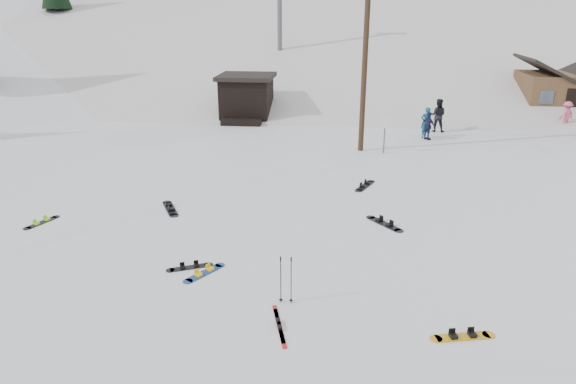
# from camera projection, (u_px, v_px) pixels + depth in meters

# --- Properties ---
(ground) EXTENTS (200.00, 200.00, 0.00)m
(ground) POSITION_uv_depth(u_px,v_px,m) (292.00, 298.00, 12.64)
(ground) COLOR white
(ground) RESTS_ON ground
(ski_slope) EXTENTS (60.00, 85.24, 65.97)m
(ski_slope) POSITION_uv_depth(u_px,v_px,m) (333.00, 156.00, 68.12)
(ski_slope) COLOR silver
(ski_slope) RESTS_ON ground
(ridge_left) EXTENTS (47.54, 95.03, 58.38)m
(ridge_left) POSITION_uv_depth(u_px,v_px,m) (47.00, 155.00, 64.88)
(ridge_left) COLOR white
(ridge_left) RESTS_ON ground
(treeline_left) EXTENTS (20.00, 64.00, 10.00)m
(treeline_left) POSITION_uv_depth(u_px,v_px,m) (7.00, 74.00, 53.44)
(treeline_left) COLOR black
(treeline_left) RESTS_ON ground
(treeline_crest) EXTENTS (50.00, 6.00, 10.00)m
(treeline_crest) POSITION_uv_depth(u_px,v_px,m) (340.00, 45.00, 92.96)
(treeline_crest) COLOR black
(treeline_crest) RESTS_ON ski_slope
(utility_pole) EXTENTS (2.00, 0.26, 9.00)m
(utility_pole) POSITION_uv_depth(u_px,v_px,m) (365.00, 53.00, 23.91)
(utility_pole) COLOR #3A2819
(utility_pole) RESTS_ON ground
(trail_sign) EXTENTS (0.50, 0.09, 1.85)m
(trail_sign) POSITION_uv_depth(u_px,v_px,m) (385.00, 127.00, 24.57)
(trail_sign) COLOR #595B60
(trail_sign) RESTS_ON ground
(lift_hut) EXTENTS (3.40, 4.10, 2.75)m
(lift_hut) POSITION_uv_depth(u_px,v_px,m) (247.00, 97.00, 32.23)
(lift_hut) COLOR black
(lift_hut) RESTS_ON ground
(cabin) EXTENTS (5.39, 4.40, 3.77)m
(cabin) POSITION_uv_depth(u_px,v_px,m) (561.00, 93.00, 33.02)
(cabin) COLOR brown
(cabin) RESTS_ON ground
(hero_snowboard) EXTENTS (0.89, 1.22, 0.10)m
(hero_snowboard) POSITION_uv_depth(u_px,v_px,m) (204.00, 273.00, 13.78)
(hero_snowboard) COLOR navy
(hero_snowboard) RESTS_ON ground
(hero_skis) EXTENTS (0.53, 1.62, 0.09)m
(hero_skis) POSITION_uv_depth(u_px,v_px,m) (279.00, 325.00, 11.52)
(hero_skis) COLOR #AE1115
(hero_skis) RESTS_ON ground
(ski_poles) EXTENTS (0.34, 0.09, 1.23)m
(ski_poles) POSITION_uv_depth(u_px,v_px,m) (286.00, 279.00, 12.24)
(ski_poles) COLOR black
(ski_poles) RESTS_ON ground
(board_scatter_a) EXTENTS (1.20, 0.67, 0.09)m
(board_scatter_a) POSITION_uv_depth(u_px,v_px,m) (190.00, 267.00, 14.07)
(board_scatter_a) COLOR black
(board_scatter_a) RESTS_ON ground
(board_scatter_b) EXTENTS (0.97, 1.51, 0.12)m
(board_scatter_b) POSITION_uv_depth(u_px,v_px,m) (170.00, 208.00, 18.13)
(board_scatter_b) COLOR black
(board_scatter_b) RESTS_ON ground
(board_scatter_c) EXTENTS (0.66, 1.27, 0.09)m
(board_scatter_c) POSITION_uv_depth(u_px,v_px,m) (42.00, 222.00, 16.99)
(board_scatter_c) COLOR black
(board_scatter_c) RESTS_ON ground
(board_scatter_d) EXTENTS (1.15, 1.31, 0.11)m
(board_scatter_d) POSITION_uv_depth(u_px,v_px,m) (384.00, 223.00, 16.87)
(board_scatter_d) COLOR black
(board_scatter_d) RESTS_ON ground
(board_scatter_e) EXTENTS (1.44, 0.54, 0.10)m
(board_scatter_e) POSITION_uv_depth(u_px,v_px,m) (462.00, 336.00, 11.13)
(board_scatter_e) COLOR gold
(board_scatter_e) RESTS_ON ground
(board_scatter_f) EXTENTS (0.84, 1.49, 0.11)m
(board_scatter_f) POSITION_uv_depth(u_px,v_px,m) (365.00, 186.00, 20.42)
(board_scatter_f) COLOR black
(board_scatter_f) RESTS_ON ground
(skier_teal) EXTENTS (0.66, 0.47, 1.68)m
(skier_teal) POSITION_uv_depth(u_px,v_px,m) (426.00, 123.00, 27.62)
(skier_teal) COLOR #0B576F
(skier_teal) RESTS_ON ground
(skier_dark) EXTENTS (1.04, 0.89, 1.87)m
(skier_dark) POSITION_uv_depth(u_px,v_px,m) (438.00, 115.00, 28.98)
(skier_dark) COLOR black
(skier_dark) RESTS_ON ground
(skier_pink) EXTENTS (1.17, 0.99, 1.58)m
(skier_pink) POSITION_uv_depth(u_px,v_px,m) (566.00, 115.00, 29.81)
(skier_pink) COLOR #EA5274
(skier_pink) RESTS_ON ground
(skier_navy) EXTENTS (0.85, 0.89, 1.48)m
(skier_navy) POSITION_uv_depth(u_px,v_px,m) (428.00, 126.00, 27.25)
(skier_navy) COLOR #1B1F43
(skier_navy) RESTS_ON ground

